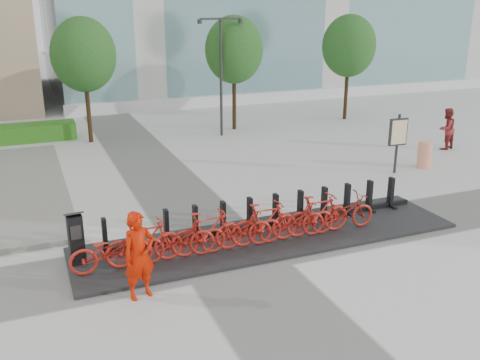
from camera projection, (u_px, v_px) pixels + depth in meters
name	position (u px, v px, depth m)	size (l,w,h in m)	color
ground	(225.00, 252.00, 12.53)	(120.00, 120.00, 0.00)	silver
hedge_b	(1.00, 135.00, 22.22)	(6.00, 1.20, 0.70)	#265F18
tree_1	(83.00, 55.00, 21.41)	(2.60, 2.60, 5.10)	#352011
tree_2	(234.00, 50.00, 23.74)	(2.60, 2.60, 5.10)	#352011
tree_3	(349.00, 46.00, 25.90)	(2.60, 2.60, 5.10)	#352011
streetlamp	(221.00, 63.00, 22.65)	(2.00, 0.20, 5.00)	black
dock_pad	(269.00, 237.00, 13.24)	(9.60, 2.40, 0.08)	black
dock_rail_posts	(264.00, 213.00, 13.54)	(8.02, 0.50, 0.85)	black
bike_0	(111.00, 250.00, 11.38)	(0.62, 1.78, 0.93)	#A71E14
bike_1	(145.00, 243.00, 11.62)	(0.49, 1.72, 1.04)	#A71E14
bike_2	(177.00, 239.00, 11.89)	(0.62, 1.78, 0.93)	#A71E14
bike_3	(207.00, 232.00, 12.14)	(0.49, 1.72, 1.04)	#A71E14
bike_4	(237.00, 230.00, 12.41)	(0.62, 1.78, 0.93)	#A71E14
bike_5	(265.00, 223.00, 12.65)	(0.49, 1.72, 1.04)	#A71E14
bike_6	(292.00, 221.00, 12.93)	(0.62, 1.78, 0.93)	#A71E14
bike_7	(318.00, 214.00, 13.17)	(0.49, 1.72, 1.04)	#A71E14
bike_8	(343.00, 212.00, 13.44)	(0.62, 1.78, 0.93)	#A71E14
kiosk	(76.00, 238.00, 11.65)	(0.41, 0.35, 1.25)	black
worker_red	(139.00, 256.00, 10.35)	(0.65, 0.43, 1.79)	#BF1600
pedestrian	(446.00, 129.00, 21.17)	(0.80, 0.63, 1.65)	maroon
construction_barrel	(424.00, 154.00, 18.89)	(0.49, 0.49, 0.94)	#FF4500
map_sign	(398.00, 135.00, 17.98)	(0.67, 0.15, 2.04)	black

